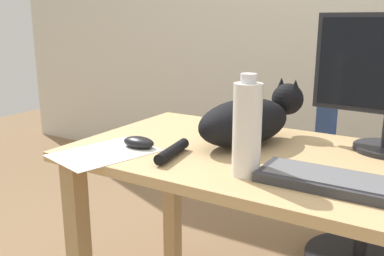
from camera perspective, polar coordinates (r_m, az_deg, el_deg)
desk at (r=1.31m, az=12.66°, el=-8.50°), size 1.33×0.67×0.70m
office_chair at (r=2.01m, az=21.07°, el=-6.75°), size 0.48×0.48×0.93m
keyboard at (r=1.08m, az=20.54°, el=-7.12°), size 0.44×0.15×0.03m
cat at (r=1.38m, az=7.74°, el=1.18°), size 0.30×0.58×0.20m
computer_mouse at (r=1.35m, az=-7.19°, el=-1.92°), size 0.11×0.06×0.04m
paper_sheet at (r=1.31m, az=-11.71°, el=-3.29°), size 0.28×0.34×0.00m
water_bottle at (r=1.08m, az=7.43°, el=-0.10°), size 0.07×0.07×0.27m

